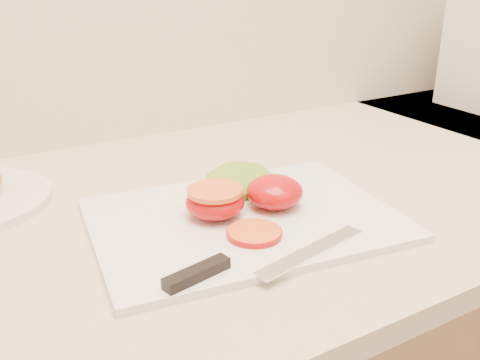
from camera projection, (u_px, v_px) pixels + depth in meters
cutting_board at (244, 219)px, 0.68m from camera, size 0.41×0.32×0.01m
tomato_half_dome at (274, 192)px, 0.69m from camera, size 0.07×0.07×0.04m
tomato_half_cut at (215, 201)px, 0.66m from camera, size 0.07×0.07×0.04m
tomato_slice_0 at (254, 233)px, 0.62m from camera, size 0.06×0.06×0.01m
lettuce_leaf_0 at (241, 179)px, 0.75m from camera, size 0.14×0.13×0.03m
knife at (244, 264)px, 0.56m from camera, size 0.25×0.06×0.01m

